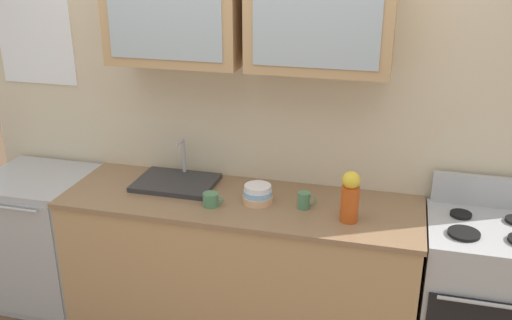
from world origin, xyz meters
TOP-DOWN VIEW (x-y plane):
  - back_wall_unit at (-0.00, 0.32)m, footprint 3.64×0.43m
  - counter at (0.00, 0.00)m, footprint 2.09×0.66m
  - stove_range at (1.37, -0.00)m, footprint 0.63×0.64m
  - sink_faucet at (-0.44, 0.11)m, footprint 0.48×0.36m
  - bowl_stack at (0.11, -0.01)m, footprint 0.17×0.17m
  - vase at (0.64, -0.10)m, footprint 0.10×0.10m
  - cup_near_sink at (-0.13, -0.12)m, footprint 0.12×0.09m
  - cup_near_bowls at (0.38, -0.01)m, footprint 0.11×0.07m
  - dishwasher at (-1.36, -0.00)m, footprint 0.63×0.65m

SIDE VIEW (x-z plane):
  - dishwasher at x=-1.36m, z-range 0.00..0.88m
  - counter at x=0.00m, z-range 0.00..0.88m
  - stove_range at x=1.37m, z-range -0.08..0.98m
  - sink_faucet at x=-0.44m, z-range 0.77..1.03m
  - cup_near_sink at x=-0.13m, z-range 0.88..0.96m
  - cup_near_bowls at x=0.38m, z-range 0.88..0.98m
  - bowl_stack at x=0.11m, z-range 0.88..0.99m
  - vase at x=0.64m, z-range 0.88..1.17m
  - back_wall_unit at x=0.00m, z-range 0.14..3.02m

